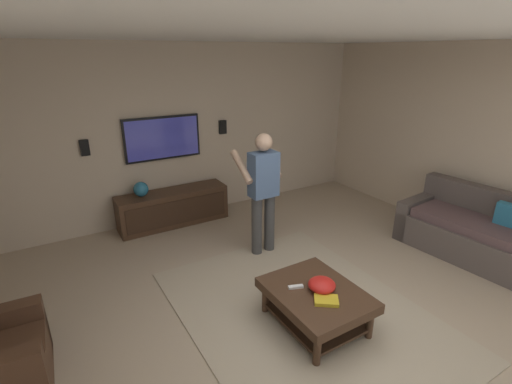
{
  "coord_description": "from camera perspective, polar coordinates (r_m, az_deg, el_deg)",
  "views": [
    {
      "loc": [
        -2.27,
        2.07,
        2.58
      ],
      "look_at": [
        0.95,
        0.14,
        1.17
      ],
      "focal_mm": 26.28,
      "sensor_mm": 36.0,
      "label": 1
    }
  ],
  "objects": [
    {
      "name": "ground_plane",
      "position": [
        4.01,
        9.24,
        -19.75
      ],
      "size": [
        8.04,
        8.04,
        0.0
      ],
      "primitive_type": "plane",
      "color": "tan"
    },
    {
      "name": "bowl",
      "position": [
        3.79,
        9.99,
        -13.74
      ],
      "size": [
        0.27,
        0.27,
        0.12
      ],
      "primitive_type": "ellipsoid",
      "color": "red",
      "rests_on": "coffee_table"
    },
    {
      "name": "wall_speaker_left",
      "position": [
        6.32,
        -5.1,
        9.81
      ],
      "size": [
        0.06,
        0.12,
        0.22
      ],
      "primitive_type": "cube",
      "color": "black"
    },
    {
      "name": "tv",
      "position": [
        5.95,
        -14.02,
        7.96
      ],
      "size": [
        0.05,
        1.17,
        0.66
      ],
      "rotation": [
        0.0,
        0.0,
        3.14
      ],
      "color": "black"
    },
    {
      "name": "wall_back_tv",
      "position": [
        6.15,
        -10.87,
        8.82
      ],
      "size": [
        0.1,
        6.67,
        2.73
      ],
      "primitive_type": "cube",
      "color": "#C6B299",
      "rests_on": "ground"
    },
    {
      "name": "wall_speaker_right",
      "position": [
        5.75,
        -24.63,
        6.14
      ],
      "size": [
        0.06,
        0.12,
        0.22
      ],
      "primitive_type": "cube",
      "color": "black"
    },
    {
      "name": "remote_white",
      "position": [
        3.81,
        6.07,
        -14.15
      ],
      "size": [
        0.09,
        0.16,
        0.02
      ],
      "primitive_type": "cube",
      "rotation": [
        0.0,
        0.0,
        1.23
      ],
      "color": "white",
      "rests_on": "coffee_table"
    },
    {
      "name": "vase_round",
      "position": [
        5.83,
        -17.12,
        0.41
      ],
      "size": [
        0.22,
        0.22,
        0.22
      ],
      "primitive_type": "sphere",
      "color": "teal",
      "rests_on": "media_console"
    },
    {
      "name": "person_standing",
      "position": [
        4.85,
        1.03,
        0.74
      ],
      "size": [
        0.53,
        0.53,
        1.64
      ],
      "rotation": [
        0.0,
        0.0,
        -0.0
      ],
      "color": "#3F3F3F",
      "rests_on": "ground"
    },
    {
      "name": "ceiling_slab",
      "position": [
        3.08,
        12.43,
        23.85
      ],
      "size": [
        6.9,
        6.67,
        0.1
      ],
      "primitive_type": "cube",
      "color": "white"
    },
    {
      "name": "media_console",
      "position": [
        6.05,
        -12.46,
        -2.32
      ],
      "size": [
        0.45,
        1.7,
        0.55
      ],
      "rotation": [
        0.0,
        0.0,
        3.14
      ],
      "color": "#422B1C",
      "rests_on": "ground"
    },
    {
      "name": "book",
      "position": [
        3.67,
        10.65,
        -15.89
      ],
      "size": [
        0.26,
        0.27,
        0.04
      ],
      "primitive_type": "cube",
      "rotation": [
        0.0,
        0.0,
        4.07
      ],
      "color": "gold",
      "rests_on": "coffee_table"
    },
    {
      "name": "area_rug",
      "position": [
        4.17,
        7.01,
        -17.7
      ],
      "size": [
        3.02,
        2.28,
        0.01
      ],
      "primitive_type": "cube",
      "color": "tan",
      "rests_on": "ground"
    },
    {
      "name": "couch",
      "position": [
        5.78,
        30.77,
        -5.55
      ],
      "size": [
        1.96,
        1.01,
        0.87
      ],
      "rotation": [
        0.0,
        0.0,
        1.65
      ],
      "color": "#564C47",
      "rests_on": "ground"
    },
    {
      "name": "coffee_table",
      "position": [
        3.87,
        9.08,
        -15.83
      ],
      "size": [
        1.0,
        0.8,
        0.4
      ],
      "color": "#422B1C",
      "rests_on": "ground"
    }
  ]
}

